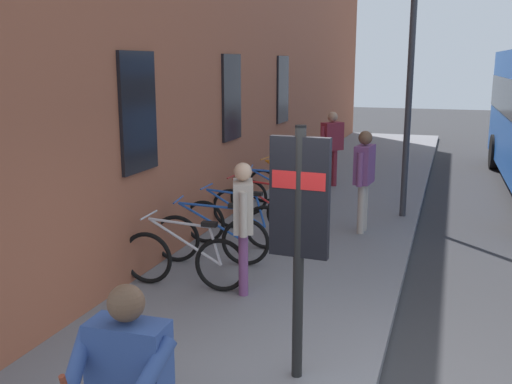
{
  "coord_description": "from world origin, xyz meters",
  "views": [
    {
      "loc": [
        -4.97,
        -0.51,
        3.06
      ],
      "look_at": [
        2.25,
        1.9,
        1.37
      ],
      "focal_mm": 41.28,
      "sensor_mm": 36.0,
      "label": 1
    }
  ],
  "objects": [
    {
      "name": "pedestrian_near_bus",
      "position": [
        5.1,
        0.89,
        1.21
      ],
      "size": [
        0.67,
        0.31,
        1.79
      ],
      "color": "#B2A599",
      "rests_on": "sidewalk_pavement"
    },
    {
      "name": "bicycle_by_door",
      "position": [
        1.73,
        2.73,
        0.51
      ],
      "size": [
        0.48,
        1.77,
        0.97
      ],
      "color": "black",
      "rests_on": "sidewalk_pavement"
    },
    {
      "name": "pedestrian_crossing_street",
      "position": [
        1.81,
        1.93,
        1.17
      ],
      "size": [
        0.62,
        0.4,
        1.71
      ],
      "color": "#723F72",
      "rests_on": "sidewalk_pavement"
    },
    {
      "name": "bicycle_nearest_sign",
      "position": [
        2.72,
        2.76,
        0.51
      ],
      "size": [
        0.49,
        1.76,
        0.97
      ],
      "color": "black",
      "rests_on": "sidewalk_pavement"
    },
    {
      "name": "pedestrian_by_facade",
      "position": [
        8.78,
        2.18,
        1.21
      ],
      "size": [
        0.56,
        0.53,
        1.79
      ],
      "color": "maroon",
      "rests_on": "sidewalk_pavement"
    },
    {
      "name": "ground",
      "position": [
        6.0,
        -1.0,
        0.0
      ],
      "size": [
        60.0,
        60.0,
        0.0
      ],
      "primitive_type": "plane",
      "color": "#2D2D30"
    },
    {
      "name": "bicycle_beside_lamp",
      "position": [
        6.63,
        2.69,
        0.51
      ],
      "size": [
        0.48,
        1.77,
        0.97
      ],
      "color": "black",
      "rests_on": "sidewalk_pavement"
    },
    {
      "name": "transit_info_sign",
      "position": [
        0.01,
        0.75,
        1.72
      ],
      "size": [
        0.12,
        0.55,
        2.4
      ],
      "color": "black",
      "rests_on": "sidewalk_pavement"
    },
    {
      "name": "sidewalk_pavement",
      "position": [
        8.0,
        1.75,
        0.06
      ],
      "size": [
        24.0,
        3.5,
        0.12
      ],
      "primitive_type": "cube",
      "color": "slate",
      "rests_on": "ground"
    },
    {
      "name": "street_lamp",
      "position": [
        6.48,
        0.3,
        3.15
      ],
      "size": [
        0.28,
        0.28,
        5.11
      ],
      "color": "#333338",
      "rests_on": "sidewalk_pavement"
    },
    {
      "name": "bicycle_far_end",
      "position": [
        5.68,
        2.63,
        0.51
      ],
      "size": [
        0.58,
        1.74,
        0.97
      ],
      "color": "black",
      "rests_on": "sidewalk_pavement"
    },
    {
      "name": "bicycle_mid_rack",
      "position": [
        4.58,
        2.64,
        0.51
      ],
      "size": [
        0.48,
        1.77,
        0.97
      ],
      "color": "black",
      "rests_on": "sidewalk_pavement"
    },
    {
      "name": "bicycle_leaning_wall",
      "position": [
        3.63,
        2.73,
        0.51
      ],
      "size": [
        0.48,
        1.77,
        0.97
      ],
      "color": "black",
      "rests_on": "sidewalk_pavement"
    },
    {
      "name": "station_facade",
      "position": [
        8.99,
        3.8,
        4.09
      ],
      "size": [
        22.0,
        0.65,
        8.19
      ],
      "color": "#9E563D",
      "rests_on": "ground"
    }
  ]
}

